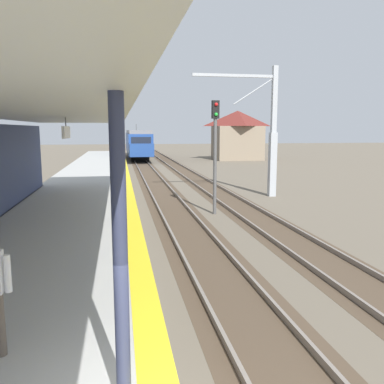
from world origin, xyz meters
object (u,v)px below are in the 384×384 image
at_px(catenary_pylon_far_side, 268,135).
at_px(distant_trackside_house, 237,134).
at_px(approaching_train, 138,143).
at_px(rail_signal_post, 215,145).

xyz_separation_m(catenary_pylon_far_side, distant_trackside_house, (6.85, 29.15, -0.27)).
relative_size(approaching_train, rail_signal_post, 3.77).
xyz_separation_m(rail_signal_post, distant_trackside_house, (11.08, 33.57, 0.14)).
distance_m(rail_signal_post, catenary_pylon_far_side, 6.13).
bearing_deg(distant_trackside_house, catenary_pylon_far_side, -103.23).
height_order(catenary_pylon_far_side, distant_trackside_house, catenary_pylon_far_side).
bearing_deg(catenary_pylon_far_side, approaching_train, 100.06).
height_order(approaching_train, rail_signal_post, rail_signal_post).
bearing_deg(approaching_train, distant_trackside_house, -20.03).
distance_m(rail_signal_post, distant_trackside_house, 35.35).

